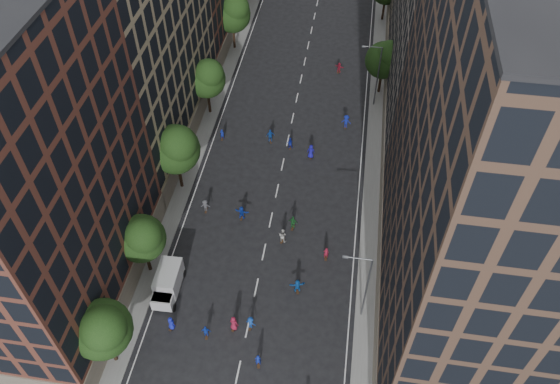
{
  "coord_description": "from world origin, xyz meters",
  "views": [
    {
      "loc": [
        6.96,
        -16.09,
        46.78
      ],
      "look_at": [
        0.66,
        25.03,
        2.0
      ],
      "focal_mm": 35.0,
      "sensor_mm": 36.0,
      "label": 1
    }
  ],
  "objects_px": {
    "cargo_van": "(168,283)",
    "streetlamp_far": "(376,73)",
    "skater_0": "(171,323)",
    "streetlamp_near": "(365,285)",
    "skater_1": "(258,360)"
  },
  "relations": [
    {
      "from": "cargo_van",
      "to": "skater_0",
      "type": "bearing_deg",
      "value": -71.34
    },
    {
      "from": "skater_1",
      "to": "streetlamp_near",
      "type": "bearing_deg",
      "value": -158.27
    },
    {
      "from": "streetlamp_near",
      "to": "skater_1",
      "type": "height_order",
      "value": "streetlamp_near"
    },
    {
      "from": "streetlamp_far",
      "to": "skater_0",
      "type": "bearing_deg",
      "value": -115.17
    },
    {
      "from": "streetlamp_far",
      "to": "cargo_van",
      "type": "distance_m",
      "value": 38.37
    },
    {
      "from": "streetlamp_far",
      "to": "streetlamp_near",
      "type": "bearing_deg",
      "value": -90.0
    },
    {
      "from": "streetlamp_near",
      "to": "cargo_van",
      "type": "height_order",
      "value": "streetlamp_near"
    },
    {
      "from": "streetlamp_far",
      "to": "skater_1",
      "type": "height_order",
      "value": "streetlamp_far"
    },
    {
      "from": "skater_1",
      "to": "cargo_van",
      "type": "bearing_deg",
      "value": -46.77
    },
    {
      "from": "cargo_van",
      "to": "streetlamp_far",
      "type": "bearing_deg",
      "value": 58.89
    },
    {
      "from": "streetlamp_far",
      "to": "skater_0",
      "type": "xyz_separation_m",
      "value": [
        -17.45,
        -37.13,
        -4.34
      ]
    },
    {
      "from": "streetlamp_far",
      "to": "cargo_van",
      "type": "bearing_deg",
      "value": -119.66
    },
    {
      "from": "cargo_van",
      "to": "skater_0",
      "type": "height_order",
      "value": "cargo_van"
    },
    {
      "from": "streetlamp_near",
      "to": "skater_0",
      "type": "xyz_separation_m",
      "value": [
        -17.45,
        -4.13,
        -4.34
      ]
    },
    {
      "from": "streetlamp_far",
      "to": "skater_1",
      "type": "relative_size",
      "value": 5.72
    }
  ]
}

